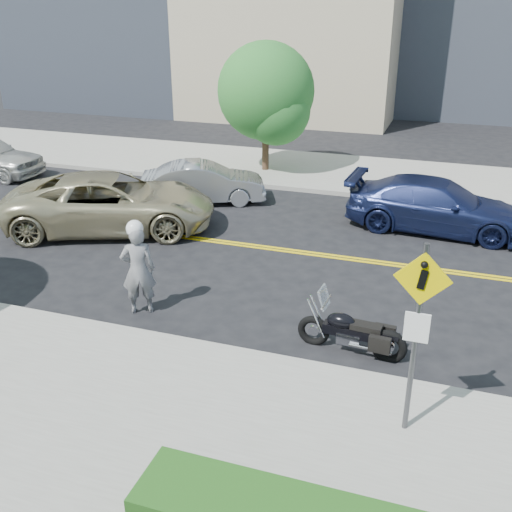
{
  "coord_description": "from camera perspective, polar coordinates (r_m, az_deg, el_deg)",
  "views": [
    {
      "loc": [
        4.4,
        -13.87,
        6.14
      ],
      "look_at": [
        0.78,
        -3.19,
        1.2
      ],
      "focal_mm": 42.0,
      "sensor_mm": 36.0,
      "label": 1
    }
  ],
  "objects": [
    {
      "name": "ground_plane",
      "position": [
        15.79,
        1.04,
        0.77
      ],
      "size": [
        120.0,
        120.0,
        0.0
      ],
      "primitive_type": "plane",
      "color": "black",
      "rests_on": "ground"
    },
    {
      "name": "sidewalk_near",
      "position": [
        9.83,
        -12.92,
        -15.14
      ],
      "size": [
        60.0,
        5.0,
        0.15
      ],
      "primitive_type": "cube",
      "color": "#9E9B91",
      "rests_on": "ground_plane"
    },
    {
      "name": "sidewalk_far",
      "position": [
        22.64,
        6.91,
        7.95
      ],
      "size": [
        60.0,
        5.0,
        0.15
      ],
      "primitive_type": "cube",
      "color": "#9E9B91",
      "rests_on": "ground_plane"
    },
    {
      "name": "pedestrian_sign",
      "position": [
        8.63,
        15.11,
        -6.19
      ],
      "size": [
        0.78,
        0.08,
        3.0
      ],
      "color": "#4C4C51",
      "rests_on": "sidewalk_near"
    },
    {
      "name": "motorcyclist",
      "position": [
        12.46,
        -11.17,
        -1.08
      ],
      "size": [
        0.84,
        0.74,
        2.04
      ],
      "rotation": [
        0.0,
        0.0,
        3.64
      ],
      "color": "#9D9DA2",
      "rests_on": "ground"
    },
    {
      "name": "motorcycle",
      "position": [
        11.18,
        9.18,
        -6.34
      ],
      "size": [
        2.04,
        0.75,
        1.21
      ],
      "primitive_type": null,
      "rotation": [
        0.0,
        0.0,
        -0.07
      ],
      "color": "black",
      "rests_on": "ground"
    },
    {
      "name": "suv",
      "position": [
        17.28,
        -13.64,
        4.97
      ],
      "size": [
        6.31,
        4.6,
        1.59
      ],
      "primitive_type": "imported",
      "rotation": [
        0.0,
        0.0,
        1.95
      ],
      "color": "tan",
      "rests_on": "ground"
    },
    {
      "name": "parked_car_silver",
      "position": [
        19.25,
        -5.02,
        6.97
      ],
      "size": [
        4.11,
        2.79,
        1.28
      ],
      "primitive_type": "imported",
      "rotation": [
        0.0,
        0.0,
        1.98
      ],
      "color": "gray",
      "rests_on": "ground"
    },
    {
      "name": "parked_car_blue",
      "position": [
        17.53,
        16.81,
        4.62
      ],
      "size": [
        5.09,
        2.32,
        1.44
      ],
      "primitive_type": "imported",
      "rotation": [
        0.0,
        0.0,
        1.51
      ],
      "color": "navy",
      "rests_on": "ground"
    },
    {
      "name": "tree_far_a",
      "position": [
        21.99,
        0.94,
        15.41
      ],
      "size": [
        3.45,
        3.45,
        4.72
      ],
      "rotation": [
        0.0,
        0.0,
        0.02
      ],
      "color": "#382619",
      "rests_on": "ground"
    }
  ]
}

